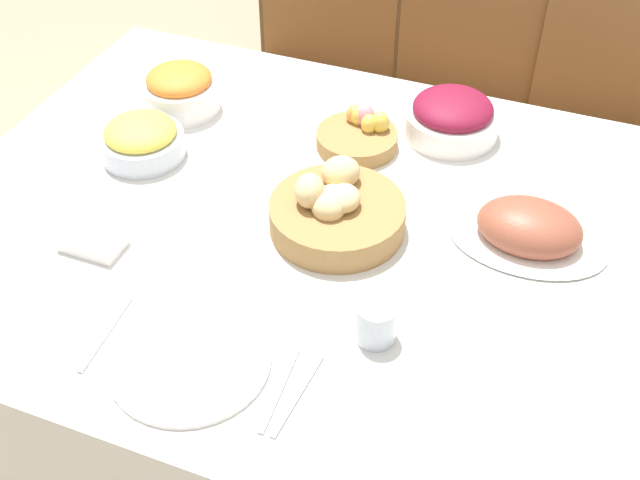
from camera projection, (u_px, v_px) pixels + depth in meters
ground_plane at (333, 449)px, 2.00m from camera, size 12.00×12.00×0.00m
dining_table at (335, 354)px, 1.76m from camera, size 1.56×1.13×0.73m
chair_far_right at (606, 121)px, 2.18m from camera, size 0.47×0.47×0.97m
chair_far_center at (455, 91)px, 2.29m from camera, size 0.43×0.43×0.97m
chair_far_left at (317, 64)px, 2.40m from camera, size 0.45×0.45×0.97m
bread_basket at (334, 210)px, 1.49m from camera, size 0.26×0.26×0.12m
egg_basket at (359, 134)px, 1.70m from camera, size 0.17×0.17×0.08m
ham_platter at (529, 229)px, 1.47m from camera, size 0.30×0.21×0.09m
pineapple_bowl at (142, 139)px, 1.66m from camera, size 0.18×0.18×0.09m
beet_salad_bowl at (452, 117)px, 1.72m from camera, size 0.20×0.20×0.10m
carrot_bowl at (180, 90)px, 1.79m from camera, size 0.17×0.17×0.10m
dinner_plate at (190, 360)px, 1.27m from camera, size 0.26×0.26×0.01m
fork at (106, 334)px, 1.31m from camera, size 0.02×0.17×0.00m
knife at (279, 389)px, 1.23m from camera, size 0.02×0.17×0.00m
spoon at (298, 395)px, 1.22m from camera, size 0.02×0.17×0.00m
drinking_cup at (376, 322)px, 1.29m from camera, size 0.07×0.07×0.07m
butter_dish at (92, 241)px, 1.46m from camera, size 0.11×0.07×0.03m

